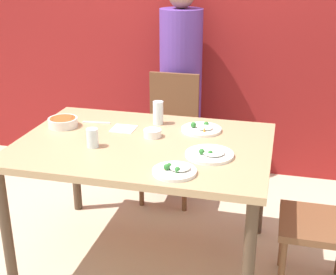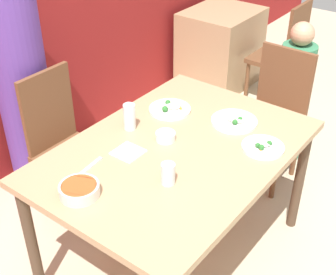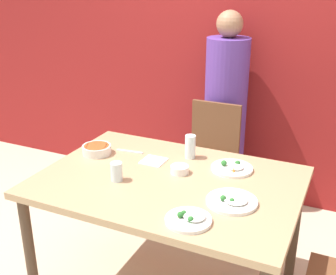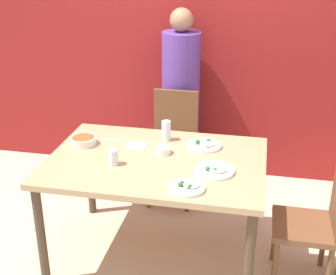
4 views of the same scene
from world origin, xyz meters
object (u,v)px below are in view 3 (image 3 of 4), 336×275
person_adult (225,121)px  plate_rice_adult (189,219)px  chair_adult_spot (210,164)px  bowl_curry (97,149)px  glass_water_tall (191,147)px

person_adult → plate_rice_adult: bearing=-78.2°
chair_adult_spot → plate_rice_adult: 1.28m
bowl_curry → glass_water_tall: glass_water_tall is taller
glass_water_tall → chair_adult_spot: bearing=95.9°
plate_rice_adult → person_adult: bearing=101.8°
person_adult → plate_rice_adult: (0.32, -1.54, 0.05)m
bowl_curry → chair_adult_spot: bearing=54.8°
plate_rice_adult → glass_water_tall: size_ratio=1.48×
person_adult → plate_rice_adult: person_adult is taller
chair_adult_spot → bowl_curry: (-0.51, -0.73, 0.31)m
person_adult → bowl_curry: person_adult is taller
bowl_curry → plate_rice_adult: 0.96m
person_adult → glass_water_tall: size_ratio=10.78×
chair_adult_spot → glass_water_tall: 0.64m
person_adult → bowl_curry: (-0.51, -1.06, 0.07)m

